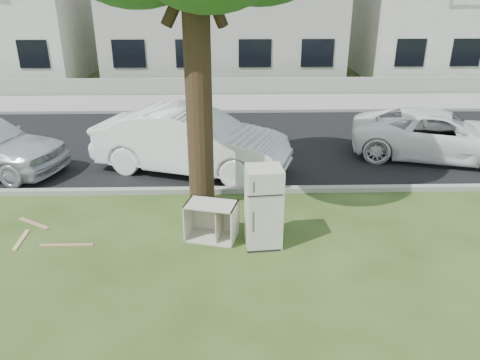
{
  "coord_description": "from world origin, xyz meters",
  "views": [
    {
      "loc": [
        0.2,
        -7.48,
        4.6
      ],
      "look_at": [
        0.4,
        0.6,
        1.11
      ],
      "focal_mm": 35.0,
      "sensor_mm": 36.0,
      "label": 1
    }
  ],
  "objects_px": {
    "cabinet": "(212,221)",
    "car_center": "(191,141)",
    "fridge": "(264,207)",
    "car_right": "(439,135)"
  },
  "relations": [
    {
      "from": "fridge",
      "to": "car_center",
      "type": "xyz_separation_m",
      "value": [
        -1.58,
        3.7,
        0.04
      ]
    },
    {
      "from": "fridge",
      "to": "car_center",
      "type": "distance_m",
      "value": 4.02
    },
    {
      "from": "fridge",
      "to": "cabinet",
      "type": "bearing_deg",
      "value": 160.66
    },
    {
      "from": "fridge",
      "to": "car_center",
      "type": "relative_size",
      "value": 0.31
    },
    {
      "from": "cabinet",
      "to": "car_right",
      "type": "relative_size",
      "value": 0.2
    },
    {
      "from": "fridge",
      "to": "car_right",
      "type": "bearing_deg",
      "value": 35.8
    },
    {
      "from": "car_right",
      "to": "cabinet",
      "type": "bearing_deg",
      "value": 140.94
    },
    {
      "from": "cabinet",
      "to": "car_right",
      "type": "distance_m",
      "value": 7.49
    },
    {
      "from": "cabinet",
      "to": "car_center",
      "type": "xyz_separation_m",
      "value": [
        -0.61,
        3.46,
        0.45
      ]
    },
    {
      "from": "fridge",
      "to": "cabinet",
      "type": "height_order",
      "value": "fridge"
    }
  ]
}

